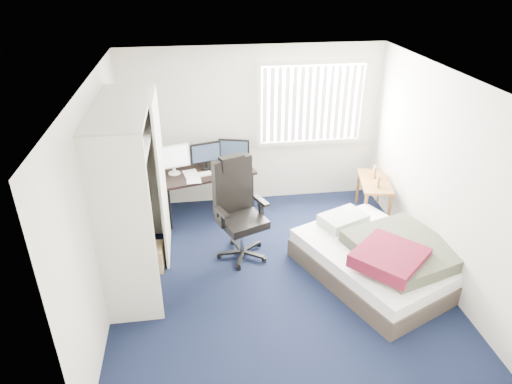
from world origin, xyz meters
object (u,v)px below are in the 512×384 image
at_px(office_chair, 239,219).
at_px(desk, 205,169).
at_px(nightstand, 375,185).
at_px(bed, 380,258).

bearing_deg(office_chair, desk, 107.44).
height_order(office_chair, nightstand, office_chair).
bearing_deg(nightstand, office_chair, -161.46).
xyz_separation_m(office_chair, bed, (1.70, -0.77, -0.26)).
height_order(nightstand, bed, nightstand).
distance_m(nightstand, bed, 1.59).
relative_size(desk, nightstand, 1.66).
relative_size(desk, bed, 0.68).
bearing_deg(desk, office_chair, -72.56).
bearing_deg(nightstand, desk, 169.36).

